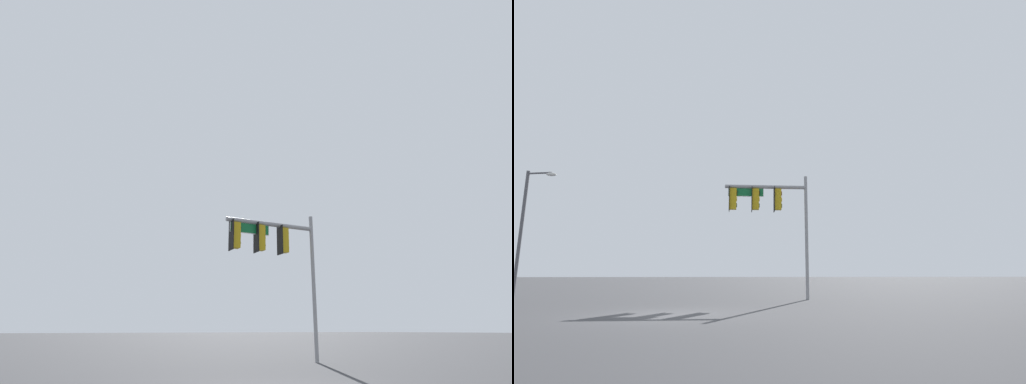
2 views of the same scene
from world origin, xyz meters
TOP-DOWN VIEW (x-y plane):
  - signal_pole_near at (-4.04, -6.99)m, footprint 4.35×0.64m

SIDE VIEW (x-z plane):
  - signal_pole_near at x=-4.04m, z-range 1.65..8.02m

